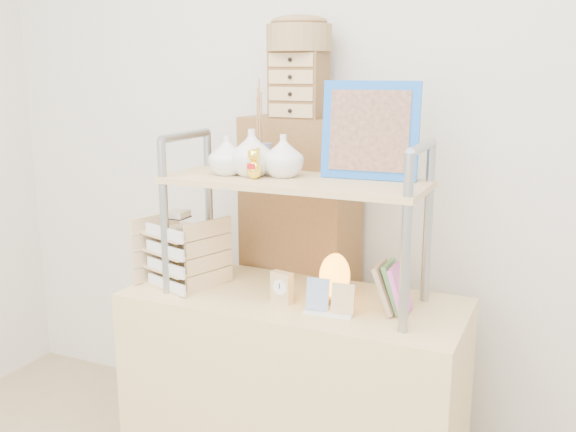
% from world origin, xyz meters
% --- Properties ---
extents(desk, '(1.20, 0.50, 0.75)m').
position_xyz_m(desk, '(0.00, 1.20, 0.38)').
color(desk, tan).
rests_on(desk, ground).
extents(cabinet, '(0.47, 0.29, 1.35)m').
position_xyz_m(cabinet, '(-0.13, 1.57, 0.68)').
color(cabinet, brown).
rests_on(cabinet, ground).
extents(hutch, '(0.90, 0.34, 0.75)m').
position_xyz_m(hutch, '(-0.03, 1.21, 1.19)').
color(hutch, gray).
rests_on(hutch, desk).
extents(letter_tray, '(0.29, 0.28, 0.28)m').
position_xyz_m(letter_tray, '(-0.44, 1.15, 0.86)').
color(letter_tray, tan).
rests_on(letter_tray, desk).
extents(salt_lamp, '(0.11, 0.11, 0.17)m').
position_xyz_m(salt_lamp, '(0.15, 1.22, 0.84)').
color(salt_lamp, brown).
rests_on(salt_lamp, desk).
extents(desk_clock, '(0.08, 0.05, 0.11)m').
position_xyz_m(desk_clock, '(-0.01, 1.13, 0.80)').
color(desk_clock, tan).
rests_on(desk_clock, desk).
extents(postcard_stand, '(0.17, 0.06, 0.12)m').
position_xyz_m(postcard_stand, '(0.17, 1.09, 0.78)').
color(postcard_stand, white).
rests_on(postcard_stand, desk).
extents(drawer_chest, '(0.20, 0.16, 0.25)m').
position_xyz_m(drawer_chest, '(-0.13, 1.55, 1.48)').
color(drawer_chest, brown).
rests_on(drawer_chest, cabinet).
extents(woven_basket, '(0.25, 0.25, 0.10)m').
position_xyz_m(woven_basket, '(-0.13, 1.55, 1.65)').
color(woven_basket, olive).
rests_on(woven_basket, drawer_chest).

